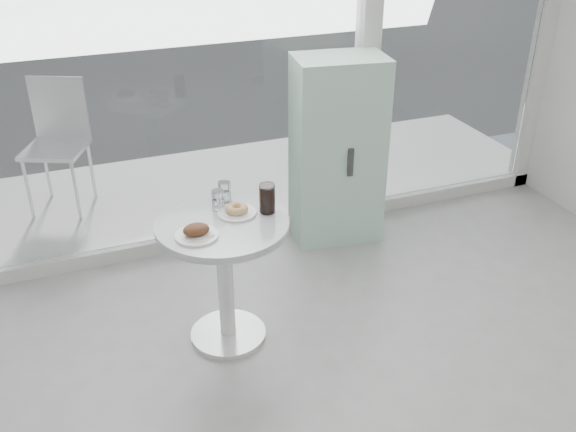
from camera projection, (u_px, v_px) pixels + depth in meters
name	position (u px, v px, depth m)	size (l,w,h in m)	color
main_table	(224.00, 257.00, 3.52)	(0.72, 0.72, 0.77)	white
patio_deck	(222.00, 187.00, 5.49)	(5.60, 1.60, 0.05)	white
mint_cabinet	(337.00, 151.00, 4.53)	(0.67, 0.50, 1.34)	#A0CDB7
patio_chair	(57.00, 136.00, 4.91)	(0.57, 0.57, 1.00)	white
plate_fritter	(197.00, 232.00, 3.27)	(0.23, 0.23, 0.07)	white
plate_donut	(237.00, 210.00, 3.49)	(0.22, 0.22, 0.05)	white
water_tumbler_a	(218.00, 201.00, 3.53)	(0.07, 0.07, 0.11)	white
water_tumbler_b	(225.00, 193.00, 3.61)	(0.07, 0.07, 0.12)	white
cola_glass	(267.00, 199.00, 3.48)	(0.09, 0.09, 0.17)	white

